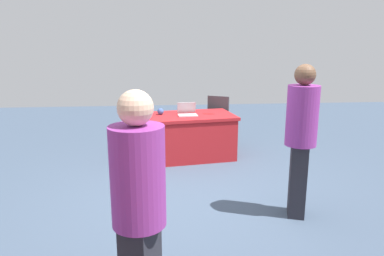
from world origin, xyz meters
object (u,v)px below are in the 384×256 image
object	(u,v)px
yarn_ball	(161,111)
scissors_red	(208,114)
person_attendee_standing	(139,207)
chair_tucked_left	(220,116)
person_attendee_browsing	(301,134)
table_foreground	(186,136)
laptop_silver	(187,113)

from	to	relation	value
yarn_ball	scissors_red	size ratio (longest dim) A/B	0.60
person_attendee_standing	scissors_red	world-z (taller)	person_attendee_standing
chair_tucked_left	scissors_red	xyz separation A→B (m)	(0.33, 0.75, 0.20)
person_attendee_browsing	scissors_red	world-z (taller)	person_attendee_browsing
chair_tucked_left	scissors_red	bearing A→B (deg)	-86.18
person_attendee_standing	yarn_ball	bearing A→B (deg)	20.47
person_attendee_standing	scissors_red	xyz separation A→B (m)	(-0.97, -3.88, -0.17)
table_foreground	scissors_red	world-z (taller)	scissors_red
yarn_ball	scissors_red	world-z (taller)	yarn_ball
scissors_red	chair_tucked_left	bearing A→B (deg)	75.97
yarn_ball	scissors_red	xyz separation A→B (m)	(-0.82, 0.03, -0.05)
person_attendee_standing	person_attendee_browsing	bearing A→B (deg)	-23.95
table_foreground	laptop_silver	size ratio (longest dim) A/B	5.22
person_attendee_browsing	yarn_ball	distance (m)	2.78
table_foreground	person_attendee_browsing	xyz separation A→B (m)	(-1.09, 2.26, 0.58)
laptop_silver	yarn_ball	distance (m)	0.46
laptop_silver	scissors_red	xyz separation A→B (m)	(-0.37, -0.06, -0.04)
person_attendee_browsing	scissors_red	distance (m)	2.41
person_attendee_browsing	laptop_silver	world-z (taller)	person_attendee_browsing
chair_tucked_left	person_attendee_standing	bearing A→B (deg)	-77.92
table_foreground	scissors_red	bearing A→B (deg)	-174.21
table_foreground	chair_tucked_left	size ratio (longest dim) A/B	1.81
person_attendee_standing	laptop_silver	distance (m)	3.86
scissors_red	person_attendee_standing	bearing A→B (deg)	-94.09
person_attendee_browsing	yarn_ball	size ratio (longest dim) A/B	15.83
table_foreground	laptop_silver	xyz separation A→B (m)	(-0.03, 0.02, 0.41)
person_attendee_standing	person_attendee_browsing	distance (m)	2.30
laptop_silver	yarn_ball	xyz separation A→B (m)	(0.45, -0.09, 0.01)
person_attendee_standing	yarn_ball	size ratio (longest dim) A/B	15.31
scissors_red	laptop_silver	bearing A→B (deg)	-160.23
person_attendee_browsing	scissors_red	bearing A→B (deg)	35.12
chair_tucked_left	yarn_ball	world-z (taller)	chair_tucked_left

